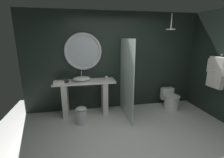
% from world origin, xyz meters
% --- Properties ---
extents(ground_plane, '(5.76, 5.76, 0.00)m').
position_xyz_m(ground_plane, '(0.00, 0.00, 0.00)').
color(ground_plane, silver).
extents(back_wall_panel, '(4.80, 0.10, 2.60)m').
position_xyz_m(back_wall_panel, '(0.00, 1.90, 1.30)').
color(back_wall_panel, '#1E2823').
rests_on(back_wall_panel, ground_plane).
extents(side_wall_right, '(0.10, 2.47, 2.60)m').
position_xyz_m(side_wall_right, '(2.35, 0.76, 1.30)').
color(side_wall_right, '#1E2823').
rests_on(side_wall_right, ground_plane).
extents(vanity_counter, '(1.52, 0.50, 0.88)m').
position_xyz_m(vanity_counter, '(-0.85, 1.58, 0.53)').
color(vanity_counter, silver).
rests_on(vanity_counter, ground_plane).
extents(vessel_sink, '(0.45, 0.37, 0.23)m').
position_xyz_m(vessel_sink, '(-0.92, 1.61, 0.94)').
color(vessel_sink, white).
rests_on(vessel_sink, vanity_counter).
extents(tumbler_cup, '(0.07, 0.07, 0.09)m').
position_xyz_m(tumbler_cup, '(-0.28, 1.62, 0.93)').
color(tumbler_cup, silver).
rests_on(tumbler_cup, vanity_counter).
extents(tissue_box, '(0.15, 0.11, 0.09)m').
position_xyz_m(tissue_box, '(-1.31, 1.53, 0.93)').
color(tissue_box, '#282D28').
rests_on(tissue_box, vanity_counter).
extents(round_wall_mirror, '(0.94, 0.07, 0.94)m').
position_xyz_m(round_wall_mirror, '(-0.85, 1.81, 1.59)').
color(round_wall_mirror, silver).
extents(shower_glass_panel, '(0.02, 1.14, 1.92)m').
position_xyz_m(shower_glass_panel, '(0.15, 1.28, 0.96)').
color(shower_glass_panel, silver).
rests_on(shower_glass_panel, ground_plane).
extents(rain_shower_head, '(0.23, 0.23, 0.38)m').
position_xyz_m(rain_shower_head, '(1.29, 1.39, 2.16)').
color(rain_shower_head, silver).
extents(hanging_bathrobe, '(0.20, 0.57, 0.80)m').
position_xyz_m(hanging_bathrobe, '(2.21, 0.80, 1.16)').
color(hanging_bathrobe, silver).
extents(toilet, '(0.41, 0.58, 0.53)m').
position_xyz_m(toilet, '(1.50, 1.45, 0.24)').
color(toilet, white).
rests_on(toilet, ground_plane).
extents(waste_bin, '(0.25, 0.25, 0.40)m').
position_xyz_m(waste_bin, '(-0.96, 1.08, 0.20)').
color(waste_bin, silver).
rests_on(waste_bin, ground_plane).
extents(folded_hand_towel, '(0.27, 0.21, 0.07)m').
position_xyz_m(folded_hand_towel, '(-1.45, 1.43, 0.92)').
color(folded_hand_towel, silver).
rests_on(folded_hand_towel, vanity_counter).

